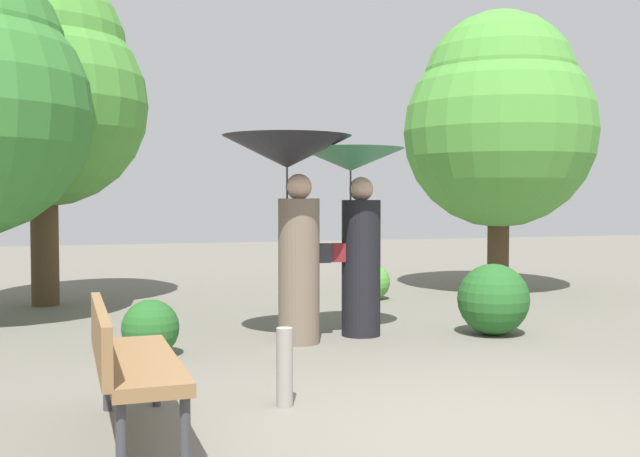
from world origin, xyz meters
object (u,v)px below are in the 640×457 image
object	(u,v)px
person_right	(355,208)
tree_near_right	(499,118)
person_left	(291,191)
park_bench	(127,357)
tree_near_left	(42,86)
path_marker_post	(285,367)

from	to	relation	value
person_right	tree_near_right	size ratio (longest dim) A/B	0.46
person_right	tree_near_right	world-z (taller)	tree_near_right
person_right	person_left	bearing A→B (deg)	100.47
park_bench	person_left	bearing A→B (deg)	-35.84
tree_near_left	tree_near_right	size ratio (longest dim) A/B	1.06
tree_near_left	path_marker_post	xyz separation A→B (m)	(1.95, -5.79, -2.74)
person_left	park_bench	bearing A→B (deg)	141.05
person_left	path_marker_post	world-z (taller)	person_left
tree_near_left	person_left	bearing A→B (deg)	-54.37
path_marker_post	person_left	bearing A→B (deg)	74.06
tree_near_left	path_marker_post	distance (m)	6.70
person_left	path_marker_post	distance (m)	2.62
person_left	person_right	world-z (taller)	person_left
person_right	path_marker_post	size ratio (longest dim) A/B	3.56
tree_near_left	tree_near_right	world-z (taller)	tree_near_left
tree_near_right	park_bench	bearing A→B (deg)	-136.14
tree_near_left	person_right	bearing A→B (deg)	-45.28
tree_near_right	path_marker_post	world-z (taller)	tree_near_right
park_bench	path_marker_post	size ratio (longest dim) A/B	2.67
person_right	park_bench	size ratio (longest dim) A/B	1.33
person_left	park_bench	world-z (taller)	person_left
park_bench	person_right	bearing A→B (deg)	-43.78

